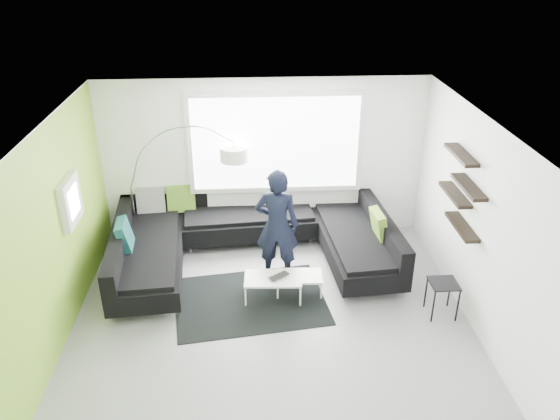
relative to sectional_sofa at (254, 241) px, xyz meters
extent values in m
plane|color=gray|center=(0.22, -1.42, -0.42)|extent=(5.50, 5.50, 0.00)
cube|color=white|center=(0.22, 1.08, 0.98)|extent=(5.50, 0.04, 2.80)
cube|color=white|center=(0.22, -3.92, 0.98)|extent=(5.50, 0.04, 2.80)
cube|color=white|center=(-2.53, -1.42, 0.98)|extent=(0.04, 5.00, 2.80)
cube|color=white|center=(2.97, -1.42, 0.98)|extent=(0.04, 5.00, 2.80)
cube|color=white|center=(0.22, -1.42, 2.38)|extent=(5.50, 5.00, 0.04)
cube|color=#7FB72D|center=(-2.52, -1.42, 0.98)|extent=(0.01, 5.00, 2.80)
cube|color=white|center=(0.42, 1.04, 1.28)|extent=(2.96, 0.06, 1.68)
cube|color=silver|center=(-2.46, -0.82, 1.18)|extent=(0.12, 0.66, 0.66)
cube|color=black|center=(2.86, -1.02, 1.28)|extent=(0.20, 1.24, 0.95)
cube|color=black|center=(0.00, 0.00, -0.19)|extent=(4.58, 3.06, 0.46)
cube|color=black|center=(0.00, 0.00, 0.22)|extent=(4.58, 3.06, 0.34)
cube|color=#4C7219|center=(0.00, 0.00, 0.29)|extent=(3.92, 0.55, 0.48)
cube|color=black|center=(-0.07, -1.04, -0.41)|extent=(2.36, 1.85, 0.01)
cube|color=silver|center=(0.46, -0.92, -0.24)|extent=(1.11, 0.68, 0.35)
cube|color=black|center=(2.61, -1.51, -0.15)|extent=(0.38, 0.38, 0.53)
imported|color=black|center=(0.36, -0.40, 0.49)|extent=(0.79, 0.63, 1.81)
imported|color=black|center=(0.38, -1.00, -0.05)|extent=(0.52, 0.51, 0.03)
camera|label=1|loc=(-0.03, -7.64, 4.41)|focal=35.00mm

